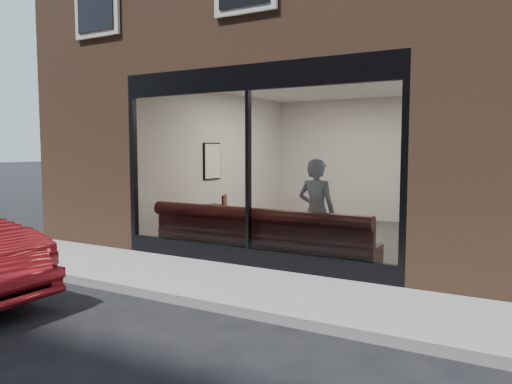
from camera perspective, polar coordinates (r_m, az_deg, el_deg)
The scene contains 20 objects.
ground at distance 6.52m, azimuth -10.38°, elevation -11.98°, with size 120.00×120.00×0.00m, color black.
sidewalk_near at distance 7.28m, azimuth -5.19°, elevation -10.06°, with size 40.00×2.00×0.01m, color gray.
kerb_near at distance 6.47m, azimuth -10.68°, elevation -11.57°, with size 40.00×0.10×0.12m, color gray.
host_building_pier_left at distance 14.94m, azimuth -1.48°, elevation 3.87°, with size 2.50×12.00×3.20m, color brown.
host_building_backfill at distance 16.25m, azimuth 15.61°, elevation 3.78°, with size 5.00×6.00×3.20m, color brown.
cafe_floor at distance 10.71m, azimuth 7.31°, elevation -5.12°, with size 6.00×6.00×0.00m, color #2D2D30.
cafe_ceiling at distance 10.63m, azimuth 7.50°, elevation 11.96°, with size 6.00×6.00×0.00m, color white.
cafe_wall_back at distance 13.36m, azimuth 12.37°, elevation 3.63°, with size 5.00×5.00×0.00m, color silver.
cafe_wall_left at distance 11.74m, azimuth -3.91°, elevation 3.55°, with size 6.00×6.00×0.00m, color silver.
cafe_wall_right at distance 9.86m, azimuth 20.89°, elevation 2.96°, with size 6.00×6.00×0.00m, color silver.
storefront_kick at distance 8.10m, azimuth -0.87°, elevation -7.44°, with size 5.00×0.10×0.30m, color black.
storefront_header at distance 7.98m, azimuth -0.90°, elevation 12.96°, with size 5.00×0.10×0.40m, color black.
storefront_mullion at distance 7.91m, azimuth -0.88°, elevation 2.51°, with size 0.06×0.10×2.50m, color black.
storefront_glass at distance 7.89m, azimuth -0.99°, elevation 2.50°, with size 4.80×4.80×0.00m, color white.
banquette at distance 8.42m, azimuth 0.54°, elevation -6.44°, with size 4.00×0.55×0.45m, color #391514.
person at distance 8.07m, azimuth 6.92°, elevation -2.32°, with size 0.64×0.42×1.74m, color #9DB6CD.
cafe_table_left at distance 9.94m, azimuth -5.33°, elevation -1.69°, with size 0.65×0.65×0.04m, color black.
cafe_table_right at distance 8.59m, azimuth 5.33°, elevation -2.75°, with size 0.61×0.61×0.04m, color black.
cafe_chair_left at distance 10.31m, azimuth -4.67°, elevation -4.25°, with size 0.40×0.40×0.04m, color black.
wall_poster at distance 11.35m, azimuth -4.98°, elevation 3.54°, with size 0.02×0.58×0.77m, color white.
Camera 1 is at (4.07, -4.73, 1.90)m, focal length 35.00 mm.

